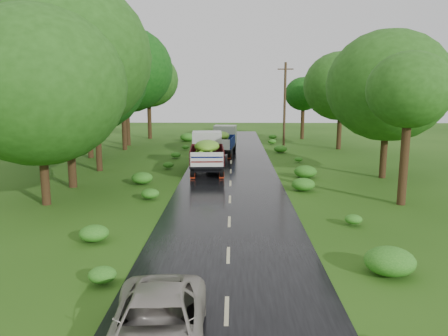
{
  "coord_description": "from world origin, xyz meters",
  "views": [
    {
      "loc": [
        0.16,
        -15.01,
        6.03
      ],
      "look_at": [
        -0.33,
        8.27,
        1.7
      ],
      "focal_mm": 35.0,
      "sensor_mm": 36.0,
      "label": 1
    }
  ],
  "objects_px": {
    "car": "(157,328)",
    "utility_pole": "(285,107)",
    "truck_far": "(223,139)",
    "truck_near": "(207,150)"
  },
  "relations": [
    {
      "from": "truck_far",
      "to": "car",
      "type": "relative_size",
      "value": 1.26
    },
    {
      "from": "car",
      "to": "truck_far",
      "type": "bearing_deg",
      "value": 84.58
    },
    {
      "from": "truck_far",
      "to": "car",
      "type": "bearing_deg",
      "value": -85.74
    },
    {
      "from": "truck_far",
      "to": "car",
      "type": "height_order",
      "value": "truck_far"
    },
    {
      "from": "truck_near",
      "to": "utility_pole",
      "type": "height_order",
      "value": "utility_pole"
    },
    {
      "from": "truck_near",
      "to": "car",
      "type": "xyz_separation_m",
      "value": [
        0.18,
        -22.24,
        -0.83
      ]
    },
    {
      "from": "car",
      "to": "utility_pole",
      "type": "relative_size",
      "value": 0.58
    },
    {
      "from": "truck_near",
      "to": "truck_far",
      "type": "bearing_deg",
      "value": 79.84
    },
    {
      "from": "car",
      "to": "utility_pole",
      "type": "height_order",
      "value": "utility_pole"
    },
    {
      "from": "utility_pole",
      "to": "truck_far",
      "type": "bearing_deg",
      "value": -159.96
    }
  ]
}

